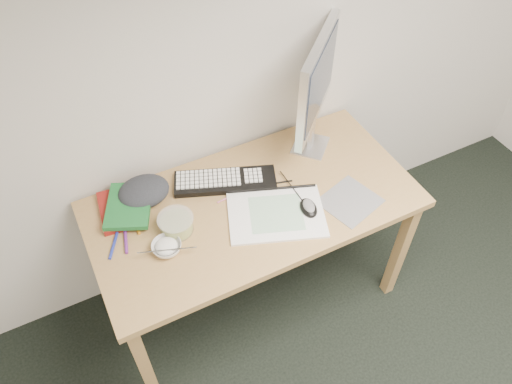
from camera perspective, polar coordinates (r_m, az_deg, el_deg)
desk at (r=2.19m, az=-0.26°, el=-2.55°), size 1.40×0.70×0.75m
mousepad at (r=2.17m, az=10.68°, el=-1.03°), size 0.28×0.26×0.00m
sketchpad at (r=2.08m, az=2.32°, el=-2.54°), size 0.47×0.41×0.01m
keyboard at (r=2.20m, az=-3.54°, el=1.24°), size 0.47×0.29×0.03m
monitor at (r=2.16m, az=6.97°, el=12.20°), size 0.38×0.36×0.57m
mouse at (r=2.09m, az=6.05°, el=-1.61°), size 0.09×0.12×0.04m
rice_bowl at (r=1.99m, az=-10.16°, el=-6.24°), size 0.12×0.12×0.04m
chopsticks at (r=1.96m, az=-10.14°, el=-6.55°), size 0.21×0.09×0.02m
fruit_tub at (r=2.03m, az=-9.11°, el=-3.62°), size 0.15×0.15×0.07m
book_red at (r=2.17m, az=-15.12°, el=-1.84°), size 0.20×0.25×0.02m
book_green at (r=2.14m, az=-14.32°, el=-1.52°), size 0.26×0.30×0.02m
cloth_lump at (r=2.17m, az=-12.71°, el=0.05°), size 0.22×0.20×0.08m
pencil_pink at (r=2.16m, az=-2.50°, el=-0.32°), size 0.17×0.02×0.01m
pencil_tan at (r=2.16m, az=-0.61°, el=-0.02°), size 0.14×0.11×0.01m
pencil_black at (r=2.20m, az=1.69°, el=0.94°), size 0.19×0.06×0.01m
marker_blue at (r=2.06m, az=-15.97°, el=-5.90°), size 0.07×0.12×0.01m
marker_orange at (r=2.11m, az=-13.63°, el=-3.38°), size 0.02×0.13×0.01m
marker_purple at (r=2.07m, az=-14.67°, el=-5.19°), size 0.05×0.14×0.01m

